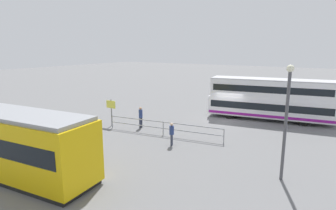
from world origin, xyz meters
name	(u,v)px	position (x,y,z in m)	size (l,w,h in m)	color
ground_plane	(225,121)	(0.00, 0.00, 0.00)	(160.00, 160.00, 0.00)	slate
double_decker_bus	(269,99)	(-3.26, -2.67, 1.97)	(11.36, 4.22, 3.87)	white
pedestrian_near_railing	(141,116)	(5.21, 6.04, 1.05)	(0.32, 0.36, 1.81)	#33384C
pedestrian_crossing	(172,133)	(0.68, 8.36, 0.93)	(0.42, 0.42, 1.62)	#33384C
pedestrian_railing	(163,126)	(2.47, 6.71, 0.75)	(9.50, 1.46, 1.08)	gray
info_sign	(111,108)	(7.78, 6.86, 1.59)	(0.98, 0.13, 2.33)	slate
street_lamp	(287,114)	(-6.84, 9.70, 3.52)	(0.36, 0.36, 5.92)	#4C4C51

